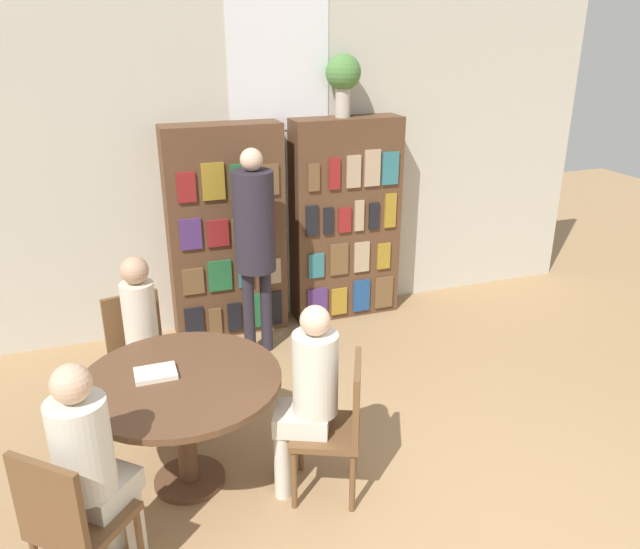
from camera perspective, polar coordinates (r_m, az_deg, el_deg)
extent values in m
cube|color=beige|center=(5.80, -3.65, 10.16)|extent=(6.40, 0.06, 3.00)
cube|color=white|center=(5.66, -3.76, 18.56)|extent=(0.90, 0.01, 1.10)
cube|color=brown|center=(5.63, -8.56, 3.84)|extent=(1.02, 0.32, 1.91)
cube|color=black|center=(5.70, -11.42, -4.30)|extent=(0.16, 0.02, 0.28)
cube|color=brown|center=(5.73, -9.55, -4.22)|extent=(0.11, 0.02, 0.24)
cube|color=black|center=(5.75, -7.82, -3.85)|extent=(0.12, 0.02, 0.27)
cube|color=#236638|center=(5.77, -6.09, -3.35)|extent=(0.15, 0.02, 0.33)
cube|color=black|center=(5.82, -4.17, -3.07)|extent=(0.14, 0.02, 0.33)
cube|color=brown|center=(5.54, -11.52, -0.64)|extent=(0.18, 0.02, 0.23)
cube|color=#236638|center=(5.57, -9.13, -0.11)|extent=(0.21, 0.02, 0.28)
cube|color=#2D707A|center=(5.61, -6.83, 0.16)|extent=(0.13, 0.02, 0.27)
cube|color=tan|center=(5.66, -4.57, 0.28)|extent=(0.19, 0.02, 0.24)
cube|color=#4C2D6B|center=(5.40, -11.75, 3.62)|extent=(0.18, 0.02, 0.27)
cube|color=maroon|center=(5.43, -9.33, 3.74)|extent=(0.19, 0.02, 0.23)
cube|color=brown|center=(5.47, -7.11, 4.00)|extent=(0.17, 0.02, 0.24)
cube|color=maroon|center=(5.51, -4.74, 4.70)|extent=(0.13, 0.02, 0.32)
cube|color=maroon|center=(5.29, -12.12, 7.79)|extent=(0.15, 0.02, 0.25)
cube|color=olive|center=(5.31, -9.73, 8.37)|extent=(0.19, 0.02, 0.31)
cube|color=#236638|center=(5.36, -7.21, 8.49)|extent=(0.18, 0.02, 0.29)
cube|color=brown|center=(5.41, -4.86, 8.61)|extent=(0.21, 0.02, 0.27)
cube|color=brown|center=(5.94, 2.31, 5.03)|extent=(1.02, 0.32, 1.91)
cube|color=#4C2D6B|center=(5.94, -0.25, -2.64)|extent=(0.20, 0.02, 0.30)
cube|color=olive|center=(6.02, 1.76, -2.47)|extent=(0.16, 0.02, 0.27)
cube|color=navy|center=(6.09, 3.81, -1.93)|extent=(0.17, 0.02, 0.32)
cube|color=brown|center=(6.18, 5.85, -1.63)|extent=(0.19, 0.02, 0.32)
cube|color=#2D707A|center=(5.79, -0.35, 0.81)|extent=(0.15, 0.02, 0.23)
cube|color=brown|center=(5.85, 1.75, 1.41)|extent=(0.18, 0.02, 0.31)
cube|color=tan|center=(5.94, 3.83, 1.61)|extent=(0.15, 0.02, 0.29)
cube|color=olive|center=(6.03, 5.84, 1.69)|extent=(0.13, 0.02, 0.26)
cube|color=black|center=(5.63, -0.73, 4.92)|extent=(0.12, 0.02, 0.28)
cube|color=black|center=(5.69, 0.77, 4.92)|extent=(0.09, 0.02, 0.25)
cube|color=maroon|center=(5.75, 2.27, 4.99)|extent=(0.12, 0.02, 0.23)
cube|color=tan|center=(5.79, 3.61, 5.39)|extent=(0.09, 0.02, 0.29)
cube|color=black|center=(5.86, 4.96, 5.35)|extent=(0.10, 0.02, 0.25)
cube|color=olive|center=(5.92, 6.44, 5.83)|extent=(0.11, 0.02, 0.33)
cube|color=brown|center=(5.54, -0.57, 8.86)|extent=(0.10, 0.02, 0.24)
cube|color=maroon|center=(5.60, 1.34, 9.19)|extent=(0.10, 0.02, 0.28)
cube|color=tan|center=(5.67, 3.10, 9.37)|extent=(0.13, 0.02, 0.29)
cube|color=tan|center=(5.73, 4.82, 9.68)|extent=(0.15, 0.02, 0.33)
cube|color=#2D707A|center=(5.81, 6.45, 9.63)|extent=(0.16, 0.02, 0.30)
cylinder|color=#B7AD9E|center=(5.71, 2.11, 15.46)|extent=(0.13, 0.13, 0.26)
sphere|color=#4C7F3D|center=(5.69, 2.14, 18.00)|extent=(0.31, 0.31, 0.31)
cylinder|color=brown|center=(4.20, -11.80, -17.83)|extent=(0.44, 0.44, 0.03)
cylinder|color=brown|center=(3.98, -12.20, -13.89)|extent=(0.12, 0.12, 0.68)
cylinder|color=brown|center=(3.79, -12.63, -9.45)|extent=(1.19, 1.19, 0.04)
cube|color=brown|center=(3.45, -20.75, -20.26)|extent=(0.57, 0.57, 0.04)
cube|color=brown|center=(3.21, -23.61, -18.71)|extent=(0.32, 0.30, 0.45)
cylinder|color=brown|center=(3.78, -20.47, -20.44)|extent=(0.04, 0.04, 0.41)
cylinder|color=brown|center=(3.60, -16.14, -22.36)|extent=(0.04, 0.04, 0.41)
cube|color=brown|center=(4.66, -15.85, -7.84)|extent=(0.47, 0.47, 0.04)
cube|color=brown|center=(4.70, -16.77, -4.27)|extent=(0.40, 0.11, 0.45)
cylinder|color=brown|center=(4.66, -12.94, -10.66)|extent=(0.04, 0.04, 0.41)
cylinder|color=brown|center=(4.59, -17.02, -11.65)|extent=(0.04, 0.04, 0.41)
cylinder|color=brown|center=(4.95, -14.25, -8.78)|extent=(0.04, 0.04, 0.41)
cylinder|color=brown|center=(4.88, -18.09, -9.68)|extent=(0.04, 0.04, 0.41)
cube|color=brown|center=(3.81, 0.51, -14.14)|extent=(0.53, 0.53, 0.04)
cube|color=brown|center=(3.67, 3.38, -11.15)|extent=(0.20, 0.38, 0.45)
cylinder|color=brown|center=(3.83, -2.38, -18.20)|extent=(0.04, 0.04, 0.41)
cylinder|color=brown|center=(4.09, -1.78, -15.16)|extent=(0.04, 0.04, 0.41)
cylinder|color=brown|center=(3.81, 2.99, -18.46)|extent=(0.04, 0.04, 0.41)
cylinder|color=brown|center=(4.07, 3.16, -15.38)|extent=(0.04, 0.04, 0.41)
cube|color=beige|center=(4.50, -15.45, -7.73)|extent=(0.29, 0.36, 0.12)
cylinder|color=beige|center=(4.43, -16.14, -3.77)|extent=(0.23, 0.23, 0.50)
sphere|color=tan|center=(4.30, -16.61, 0.37)|extent=(0.19, 0.19, 0.19)
cylinder|color=beige|center=(4.56, -13.91, -11.26)|extent=(0.10, 0.10, 0.45)
cylinder|color=beige|center=(4.54, -15.44, -11.63)|extent=(0.10, 0.10, 0.45)
cube|color=beige|center=(3.77, -1.66, -13.05)|extent=(0.40, 0.37, 0.12)
cylinder|color=beige|center=(3.60, -0.44, -9.06)|extent=(0.26, 0.26, 0.50)
sphere|color=#DBB293|center=(3.44, -0.45, -4.23)|extent=(0.17, 0.17, 0.17)
cylinder|color=beige|center=(3.90, -3.45, -16.97)|extent=(0.10, 0.10, 0.45)
cylinder|color=beige|center=(4.01, -3.15, -15.69)|extent=(0.10, 0.10, 0.45)
cube|color=beige|center=(3.48, -19.31, -17.99)|extent=(0.42, 0.43, 0.12)
cylinder|color=beige|center=(3.25, -20.95, -14.49)|extent=(0.28, 0.28, 0.50)
sphere|color=tan|center=(3.07, -21.81, -9.25)|extent=(0.19, 0.19, 0.19)
cylinder|color=beige|center=(3.76, -18.52, -20.02)|extent=(0.10, 0.10, 0.45)
cylinder|color=beige|center=(3.68, -16.55, -20.86)|extent=(0.10, 0.10, 0.45)
cylinder|color=#28232D|center=(5.38, -6.51, -3.43)|extent=(0.10, 0.10, 0.77)
cylinder|color=#28232D|center=(5.41, -4.94, -3.21)|extent=(0.10, 0.10, 0.77)
cylinder|color=#28232D|center=(5.11, -6.06, 4.83)|extent=(0.34, 0.34, 0.83)
sphere|color=#DBB293|center=(4.99, -6.29, 10.41)|extent=(0.18, 0.18, 0.18)
cylinder|color=#28232D|center=(5.35, -5.84, 7.91)|extent=(0.07, 0.30, 0.07)
cube|color=silver|center=(3.83, -14.80, -8.74)|extent=(0.24, 0.18, 0.03)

